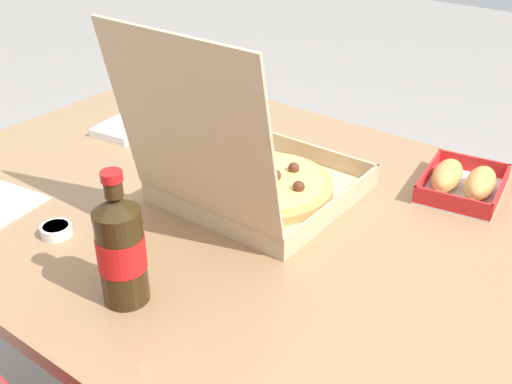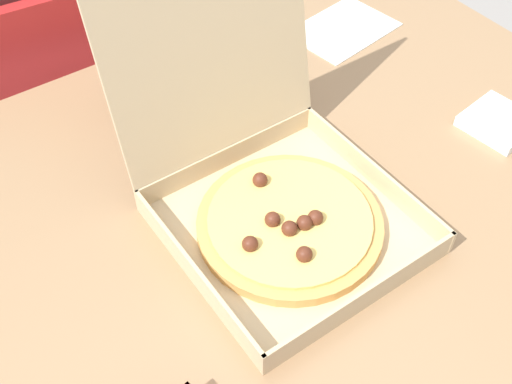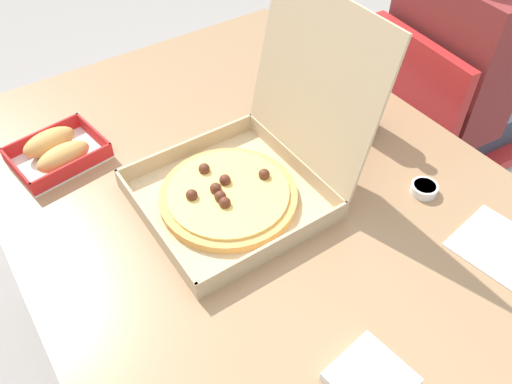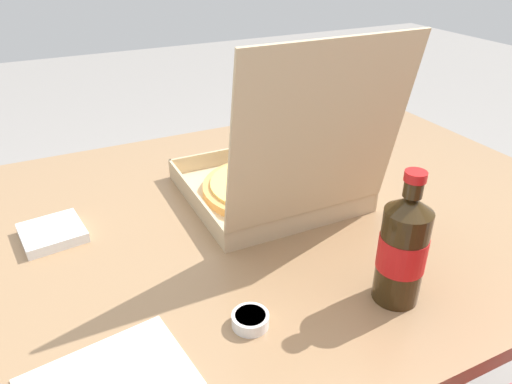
# 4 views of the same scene
# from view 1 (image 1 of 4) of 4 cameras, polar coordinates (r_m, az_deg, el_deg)

# --- Properties ---
(dining_table) EXTENTS (1.36, 0.97, 0.73)m
(dining_table) POSITION_cam_1_polar(r_m,az_deg,el_deg) (1.27, -1.94, -3.69)
(dining_table) COLOR #997551
(dining_table) RESTS_ON ground_plane
(pizza_box_open) EXTENTS (0.34, 0.41, 0.38)m
(pizza_box_open) POSITION_cam_1_polar(r_m,az_deg,el_deg) (1.21, -0.40, 1.43)
(pizza_box_open) COLOR tan
(pizza_box_open) RESTS_ON dining_table
(bread_side_box) EXTENTS (0.18, 0.21, 0.06)m
(bread_side_box) POSITION_cam_1_polar(r_m,az_deg,el_deg) (1.32, 18.43, 0.94)
(bread_side_box) COLOR white
(bread_side_box) RESTS_ON dining_table
(cola_bottle) EXTENTS (0.07, 0.07, 0.22)m
(cola_bottle) POSITION_cam_1_polar(r_m,az_deg,el_deg) (0.96, -12.26, -5.06)
(cola_bottle) COLOR #33230F
(cola_bottle) RESTS_ON dining_table
(napkin_pile) EXTENTS (0.12, 0.12, 0.02)m
(napkin_pile) POSITION_cam_1_polar(r_m,az_deg,el_deg) (1.55, -12.18, 5.59)
(napkin_pile) COLOR white
(napkin_pile) RESTS_ON dining_table
(dipping_sauce_cup) EXTENTS (0.06, 0.06, 0.02)m
(dipping_sauce_cup) POSITION_cam_1_polar(r_m,az_deg,el_deg) (1.18, -17.82, -3.30)
(dipping_sauce_cup) COLOR white
(dipping_sauce_cup) RESTS_ON dining_table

